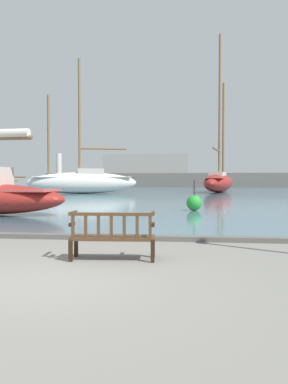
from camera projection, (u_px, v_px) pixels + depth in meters
ground_plane at (50, 280)px, 5.70m from camera, size 160.00×160.00×0.00m
harbor_water at (170, 190)px, 49.41m from camera, size 100.00×80.00×0.08m
quay_edge_kerb at (104, 237)px, 9.53m from camera, size 40.00×0.30×0.12m
park_bench at (113, 235)px, 7.11m from camera, size 1.63×0.62×0.92m
sailboat_nearest_starboard at (83, 181)px, 37.56m from camera, size 13.01×5.59×13.42m
sailboat_far_starboard at (219, 181)px, 41.71m from camera, size 5.28×12.26×17.54m
channel_buoy at (194, 203)px, 17.26m from camera, size 0.71×0.71×1.41m
far_breakwater at (165, 176)px, 66.43m from camera, size 46.26×2.40×6.21m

